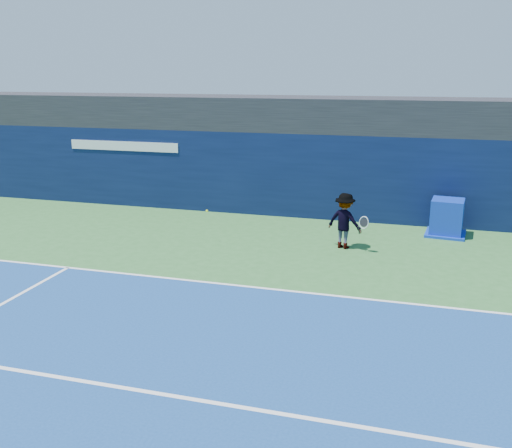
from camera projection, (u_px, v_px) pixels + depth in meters
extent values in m
plane|color=#316A30|center=(201.00, 340.00, 11.22)|extent=(80.00, 80.00, 0.00)
cube|color=white|center=(245.00, 286.00, 14.00)|extent=(24.00, 0.10, 0.01)
cube|color=white|center=(157.00, 393.00, 9.36)|extent=(24.00, 0.10, 0.01)
cube|color=black|center=(313.00, 114.00, 20.95)|extent=(36.00, 3.00, 1.20)
cube|color=#0A1538|center=(306.00, 175.00, 20.57)|extent=(36.00, 1.00, 3.00)
cube|color=white|center=(124.00, 146.00, 21.74)|extent=(4.50, 0.04, 0.35)
cube|color=#0B279D|center=(447.00, 217.00, 18.27)|extent=(1.07, 1.07, 1.17)
cube|color=#0B2AA4|center=(445.00, 234.00, 18.41)|extent=(1.34, 1.34, 0.08)
imported|color=white|center=(345.00, 221.00, 16.87)|extent=(1.22, 0.94, 1.66)
cylinder|color=black|center=(359.00, 230.00, 16.57)|extent=(0.08, 0.15, 0.26)
torus|color=silver|center=(364.00, 223.00, 16.42)|extent=(0.31, 0.17, 0.30)
cylinder|color=black|center=(364.00, 223.00, 16.42)|extent=(0.26, 0.13, 0.25)
sphere|color=#E8FB1B|center=(207.00, 211.00, 17.37)|extent=(0.07, 0.07, 0.07)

